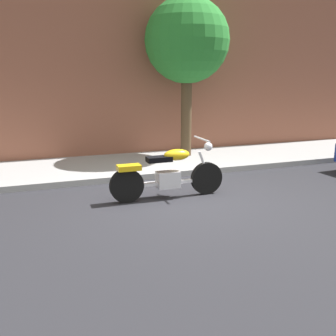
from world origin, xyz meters
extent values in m
plane|color=#28282D|center=(0.00, 0.00, 0.00)|extent=(60.00, 60.00, 0.00)
cube|color=#9E9E9E|center=(0.00, 2.95, 0.07)|extent=(18.90, 2.59, 0.14)
cube|color=brown|center=(0.00, 4.50, 3.79)|extent=(18.90, 0.50, 7.57)
cylinder|color=black|center=(0.46, 0.23, 0.33)|extent=(0.65, 0.12, 0.65)
cylinder|color=black|center=(-1.18, 0.24, 0.33)|extent=(0.65, 0.12, 0.65)
cube|color=silver|center=(-0.36, 0.24, 0.38)|extent=(0.44, 0.28, 0.32)
cube|color=silver|center=(-0.36, 0.24, 0.31)|extent=(1.48, 0.09, 0.06)
ellipsoid|color=yellow|center=(-0.18, 0.24, 0.85)|extent=(0.52, 0.26, 0.22)
cube|color=black|center=(-0.54, 0.24, 0.79)|extent=(0.48, 0.24, 0.10)
cube|color=yellow|center=(-1.13, 0.24, 0.67)|extent=(0.44, 0.24, 0.10)
cylinder|color=silver|center=(0.40, 0.23, 0.61)|extent=(0.27, 0.05, 0.58)
cylinder|color=silver|center=(0.34, 0.23, 1.13)|extent=(0.04, 0.70, 0.04)
sphere|color=silver|center=(0.48, 0.23, 0.97)|extent=(0.17, 0.17, 0.17)
cylinder|color=silver|center=(-0.61, 0.40, 0.28)|extent=(0.80, 0.10, 0.09)
cylinder|color=#4D3A26|center=(1.31, 3.37, 1.31)|extent=(0.29, 0.29, 2.62)
sphere|color=#2A8030|center=(1.31, 3.37, 3.24)|extent=(2.25, 2.25, 2.25)
camera|label=1|loc=(-2.90, -6.75, 2.37)|focal=42.37mm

